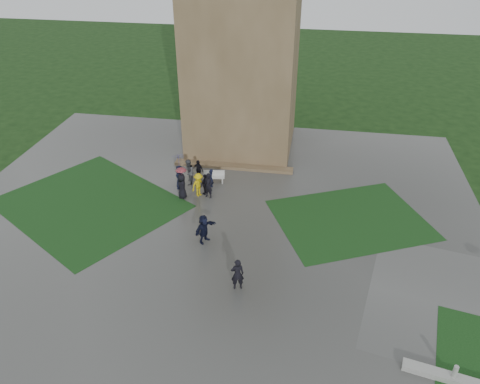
% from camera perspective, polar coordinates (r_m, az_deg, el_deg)
% --- Properties ---
extents(ground, '(120.00, 120.00, 0.00)m').
position_cam_1_polar(ground, '(26.77, -4.88, -7.68)').
color(ground, black).
extents(plaza, '(34.00, 34.00, 0.02)m').
position_cam_1_polar(plaza, '(28.30, -3.92, -5.17)').
color(plaza, '#3B3B39').
rests_on(plaza, ground).
extents(lawn_inset_left, '(14.10, 13.46, 0.01)m').
position_cam_1_polar(lawn_inset_left, '(32.58, -17.84, -1.38)').
color(lawn_inset_left, black).
rests_on(lawn_inset_left, plaza).
extents(lawn_inset_right, '(11.12, 10.15, 0.01)m').
position_cam_1_polar(lawn_inset_right, '(30.30, 13.29, -3.28)').
color(lawn_inset_right, black).
rests_on(lawn_inset_right, plaza).
extents(tower, '(8.00, 8.00, 18.00)m').
position_cam_1_polar(tower, '(36.39, 0.38, 18.88)').
color(tower, brown).
rests_on(tower, ground).
extents(tower_plinth, '(9.00, 0.80, 0.22)m').
position_cam_1_polar(tower_plinth, '(35.37, -0.81, 3.15)').
color(tower_plinth, brown).
rests_on(tower_plinth, plaza).
extents(bench, '(1.56, 0.70, 0.87)m').
position_cam_1_polar(bench, '(33.34, -3.19, 1.89)').
color(bench, silver).
rests_on(bench, plaza).
extents(visitor_cluster, '(3.14, 3.52, 2.59)m').
position_cam_1_polar(visitor_cluster, '(32.14, -5.99, 1.89)').
color(visitor_cluster, black).
rests_on(visitor_cluster, plaza).
extents(pedestrian_mid, '(1.33, 1.76, 1.80)m').
position_cam_1_polar(pedestrian_mid, '(27.21, -4.42, -4.49)').
color(pedestrian_mid, black).
rests_on(pedestrian_mid, plaza).
extents(pedestrian_near, '(0.77, 0.62, 1.84)m').
position_cam_1_polar(pedestrian_near, '(24.01, -0.31, -9.99)').
color(pedestrian_near, black).
rests_on(pedestrian_near, plaza).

